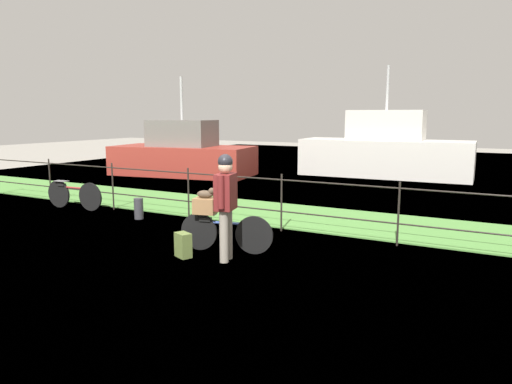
{
  "coord_description": "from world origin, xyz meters",
  "views": [
    {
      "loc": [
        3.89,
        -5.99,
        2.27
      ],
      "look_at": [
        -0.1,
        1.37,
        0.9
      ],
      "focal_mm": 33.08,
      "sensor_mm": 36.0,
      "label": 1
    }
  ],
  "objects_px": {
    "cyclist_person": "(226,198)",
    "backpack_on_paving": "(183,245)",
    "moored_boat_near": "(385,152)",
    "terrier_dog": "(206,194)",
    "mooring_bollard": "(139,209)",
    "moored_boat_far": "(183,155)",
    "wooden_crate": "(205,206)",
    "bicycle_main": "(225,232)",
    "bicycle_parked": "(74,194)"
  },
  "relations": [
    {
      "from": "bicycle_main",
      "to": "moored_boat_far",
      "type": "height_order",
      "value": "moored_boat_far"
    },
    {
      "from": "wooden_crate",
      "to": "mooring_bollard",
      "type": "bearing_deg",
      "value": 153.88
    },
    {
      "from": "cyclist_person",
      "to": "moored_boat_near",
      "type": "xyz_separation_m",
      "value": [
        -0.29,
        11.55,
        -0.08
      ]
    },
    {
      "from": "wooden_crate",
      "to": "bicycle_parked",
      "type": "height_order",
      "value": "wooden_crate"
    },
    {
      "from": "mooring_bollard",
      "to": "moored_boat_far",
      "type": "distance_m",
      "value": 7.79
    },
    {
      "from": "cyclist_person",
      "to": "bicycle_main",
      "type": "bearing_deg",
      "value": 124.02
    },
    {
      "from": "terrier_dog",
      "to": "moored_boat_near",
      "type": "xyz_separation_m",
      "value": [
        0.3,
        11.23,
        -0.05
      ]
    },
    {
      "from": "backpack_on_paving",
      "to": "terrier_dog",
      "type": "bearing_deg",
      "value": 101.21
    },
    {
      "from": "bicycle_main",
      "to": "wooden_crate",
      "type": "xyz_separation_m",
      "value": [
        -0.34,
        -0.08,
        0.43
      ]
    },
    {
      "from": "backpack_on_paving",
      "to": "moored_boat_far",
      "type": "distance_m",
      "value": 10.75
    },
    {
      "from": "bicycle_main",
      "to": "bicycle_parked",
      "type": "height_order",
      "value": "bicycle_parked"
    },
    {
      "from": "wooden_crate",
      "to": "mooring_bollard",
      "type": "distance_m",
      "value": 3.04
    },
    {
      "from": "cyclist_person",
      "to": "backpack_on_paving",
      "type": "relative_size",
      "value": 4.21
    },
    {
      "from": "mooring_bollard",
      "to": "bicycle_parked",
      "type": "bearing_deg",
      "value": 177.39
    },
    {
      "from": "terrier_dog",
      "to": "moored_boat_far",
      "type": "relative_size",
      "value": 0.06
    },
    {
      "from": "wooden_crate",
      "to": "moored_boat_near",
      "type": "height_order",
      "value": "moored_boat_near"
    },
    {
      "from": "cyclist_person",
      "to": "bicycle_parked",
      "type": "relative_size",
      "value": 0.99
    },
    {
      "from": "mooring_bollard",
      "to": "moored_boat_near",
      "type": "relative_size",
      "value": 0.07
    },
    {
      "from": "terrier_dog",
      "to": "backpack_on_paving",
      "type": "distance_m",
      "value": 0.94
    },
    {
      "from": "backpack_on_paving",
      "to": "moored_boat_far",
      "type": "xyz_separation_m",
      "value": [
        -6.48,
        8.56,
        0.57
      ]
    },
    {
      "from": "backpack_on_paving",
      "to": "moored_boat_near",
      "type": "height_order",
      "value": "moored_boat_near"
    },
    {
      "from": "moored_boat_near",
      "to": "wooden_crate",
      "type": "bearing_deg",
      "value": -91.63
    },
    {
      "from": "backpack_on_paving",
      "to": "mooring_bollard",
      "type": "relative_size",
      "value": 0.87
    },
    {
      "from": "wooden_crate",
      "to": "moored_boat_near",
      "type": "xyz_separation_m",
      "value": [
        0.32,
        11.23,
        0.15
      ]
    },
    {
      "from": "moored_boat_near",
      "to": "moored_boat_far",
      "type": "relative_size",
      "value": 1.11
    },
    {
      "from": "bicycle_main",
      "to": "cyclist_person",
      "type": "distance_m",
      "value": 0.82
    },
    {
      "from": "backpack_on_paving",
      "to": "moored_boat_near",
      "type": "xyz_separation_m",
      "value": [
        0.41,
        11.74,
        0.72
      ]
    },
    {
      "from": "bicycle_main",
      "to": "moored_boat_near",
      "type": "xyz_separation_m",
      "value": [
        -0.02,
        11.15,
        0.59
      ]
    },
    {
      "from": "wooden_crate",
      "to": "moored_boat_far",
      "type": "relative_size",
      "value": 0.07
    },
    {
      "from": "cyclist_person",
      "to": "backpack_on_paving",
      "type": "distance_m",
      "value": 1.08
    },
    {
      "from": "cyclist_person",
      "to": "backpack_on_paving",
      "type": "bearing_deg",
      "value": -165.13
    },
    {
      "from": "cyclist_person",
      "to": "moored_boat_near",
      "type": "height_order",
      "value": "moored_boat_near"
    },
    {
      "from": "bicycle_main",
      "to": "bicycle_parked",
      "type": "xyz_separation_m",
      "value": [
        -5.19,
        1.34,
        0.02
      ]
    },
    {
      "from": "backpack_on_paving",
      "to": "moored_boat_near",
      "type": "distance_m",
      "value": 11.77
    },
    {
      "from": "bicycle_parked",
      "to": "moored_boat_near",
      "type": "height_order",
      "value": "moored_boat_near"
    },
    {
      "from": "mooring_bollard",
      "to": "moored_boat_far",
      "type": "relative_size",
      "value": 0.08
    },
    {
      "from": "moored_boat_near",
      "to": "moored_boat_far",
      "type": "bearing_deg",
      "value": -155.26
    },
    {
      "from": "mooring_bollard",
      "to": "moored_boat_far",
      "type": "bearing_deg",
      "value": 119.94
    },
    {
      "from": "moored_boat_near",
      "to": "bicycle_parked",
      "type": "bearing_deg",
      "value": -117.79
    },
    {
      "from": "bicycle_main",
      "to": "bicycle_parked",
      "type": "relative_size",
      "value": 0.93
    },
    {
      "from": "bicycle_main",
      "to": "mooring_bollard",
      "type": "relative_size",
      "value": 3.4
    },
    {
      "from": "bicycle_main",
      "to": "mooring_bollard",
      "type": "height_order",
      "value": "bicycle_main"
    },
    {
      "from": "bicycle_parked",
      "to": "moored_boat_near",
      "type": "bearing_deg",
      "value": 62.21
    },
    {
      "from": "cyclist_person",
      "to": "wooden_crate",
      "type": "bearing_deg",
      "value": 152.33
    },
    {
      "from": "terrier_dog",
      "to": "backpack_on_paving",
      "type": "xyz_separation_m",
      "value": [
        -0.12,
        -0.51,
        -0.78
      ]
    },
    {
      "from": "wooden_crate",
      "to": "bicycle_main",
      "type": "bearing_deg",
      "value": 13.51
    },
    {
      "from": "moored_boat_far",
      "to": "wooden_crate",
      "type": "bearing_deg",
      "value": -50.8
    },
    {
      "from": "wooden_crate",
      "to": "bicycle_parked",
      "type": "distance_m",
      "value": 5.07
    },
    {
      "from": "moored_boat_far",
      "to": "mooring_bollard",
      "type": "bearing_deg",
      "value": -60.06
    },
    {
      "from": "cyclist_person",
      "to": "moored_boat_far",
      "type": "relative_size",
      "value": 0.3
    }
  ]
}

